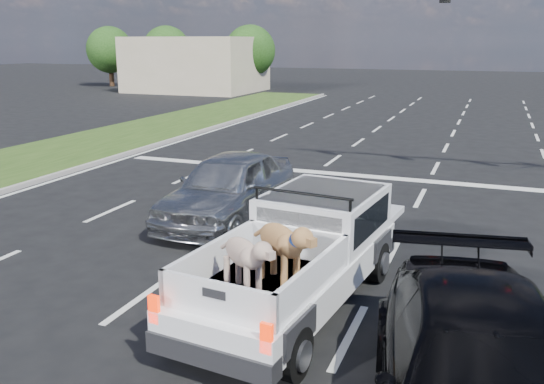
% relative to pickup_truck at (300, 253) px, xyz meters
% --- Properties ---
extents(ground, '(160.00, 160.00, 0.00)m').
position_rel_pickup_truck_xyz_m(ground, '(-0.76, -0.73, -0.87)').
color(ground, black).
rests_on(ground, ground).
extents(road_markings, '(17.75, 60.00, 0.01)m').
position_rel_pickup_truck_xyz_m(road_markings, '(-0.76, 5.83, -0.86)').
color(road_markings, silver).
rests_on(road_markings, ground).
extents(curb_left, '(0.15, 60.00, 0.14)m').
position_rel_pickup_truck_xyz_m(curb_left, '(-9.81, 5.27, -0.80)').
color(curb_left, gray).
rests_on(curb_left, ground).
extents(building_left, '(10.00, 8.00, 4.40)m').
position_rel_pickup_truck_xyz_m(building_left, '(-20.76, 35.27, 1.33)').
color(building_left, '#C5B296').
rests_on(building_left, ground).
extents(tree_far_a, '(4.20, 4.20, 5.40)m').
position_rel_pickup_truck_xyz_m(tree_far_a, '(-30.76, 37.27, 2.42)').
color(tree_far_a, '#332114').
rests_on(tree_far_a, ground).
extents(tree_far_b, '(4.20, 4.20, 5.40)m').
position_rel_pickup_truck_xyz_m(tree_far_b, '(-24.76, 37.27, 2.42)').
color(tree_far_b, '#332114').
rests_on(tree_far_b, ground).
extents(tree_far_c, '(4.20, 4.20, 5.40)m').
position_rel_pickup_truck_xyz_m(tree_far_c, '(-16.76, 37.27, 2.42)').
color(tree_far_c, '#332114').
rests_on(tree_far_c, ground).
extents(pickup_truck, '(2.30, 5.09, 1.85)m').
position_rel_pickup_truck_xyz_m(pickup_truck, '(0.00, 0.00, 0.00)').
color(pickup_truck, black).
rests_on(pickup_truck, ground).
extents(silver_sedan, '(1.98, 4.73, 1.60)m').
position_rel_pickup_truck_xyz_m(silver_sedan, '(-2.96, 3.66, -0.07)').
color(silver_sedan, '#A4A7AB').
rests_on(silver_sedan, ground).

